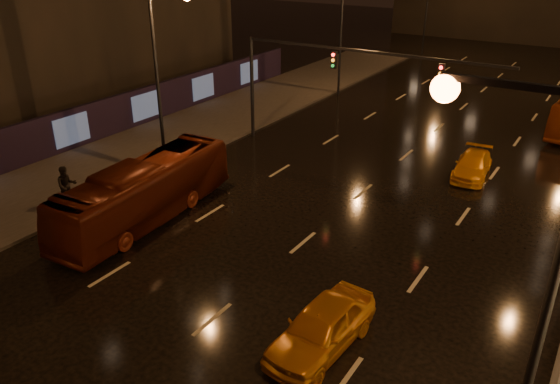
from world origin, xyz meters
name	(u,v)px	position (x,y,z in m)	size (l,w,h in m)	color
ground	(393,166)	(0.00, 20.00, 0.00)	(140.00, 140.00, 0.00)	black
sidewalk_left	(153,146)	(-13.50, 15.00, 0.07)	(7.00, 70.00, 0.15)	#38332D
hoarding_left	(70,130)	(-17.20, 12.00, 1.25)	(0.30, 46.00, 2.50)	black
traffic_signal	(317,71)	(-5.06, 20.00, 4.74)	(15.31, 0.32, 6.20)	black
streetlight_right	(515,260)	(8.92, 2.00, 6.43)	(2.64, 0.50, 10.00)	black
bus_red	(145,192)	(-7.00, 8.04, 1.37)	(2.30, 9.85, 2.74)	#551A0C
taxi_near	(322,327)	(3.72, 4.77, 0.76)	(1.78, 4.44, 1.51)	#C06C12
taxi_far	(472,165)	(4.02, 20.95, 0.60)	(1.67, 4.11, 1.19)	orange
pedestrian_b	(67,186)	(-11.00, 6.94, 1.11)	(0.93, 0.72, 1.91)	black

